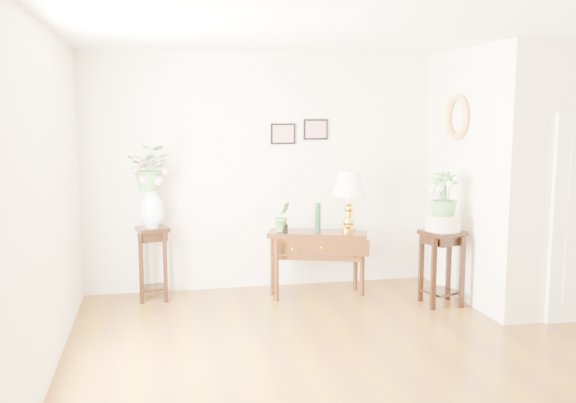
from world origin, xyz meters
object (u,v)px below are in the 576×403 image
object	(u,v)px
console_table	(317,264)
plant_stand_a	(153,263)
table_lamp	(349,200)
plant_stand_b	(441,268)

from	to	relation	value
console_table	plant_stand_a	distance (m)	1.86
table_lamp	plant_stand_a	xyz separation A→B (m)	(-2.22, 0.21, -0.68)
plant_stand_b	plant_stand_a	bearing A→B (deg)	164.79
console_table	plant_stand_a	size ratio (longest dim) A/B	1.35
plant_stand_a	plant_stand_b	xyz separation A→B (m)	(3.09, -0.84, -0.00)
table_lamp	plant_stand_b	xyz separation A→B (m)	(0.87, -0.63, -0.69)
console_table	table_lamp	world-z (taller)	table_lamp
console_table	plant_stand_b	distance (m)	1.39
console_table	table_lamp	xyz separation A→B (m)	(0.37, 0.00, 0.72)
console_table	plant_stand_a	xyz separation A→B (m)	(-1.85, 0.21, 0.04)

